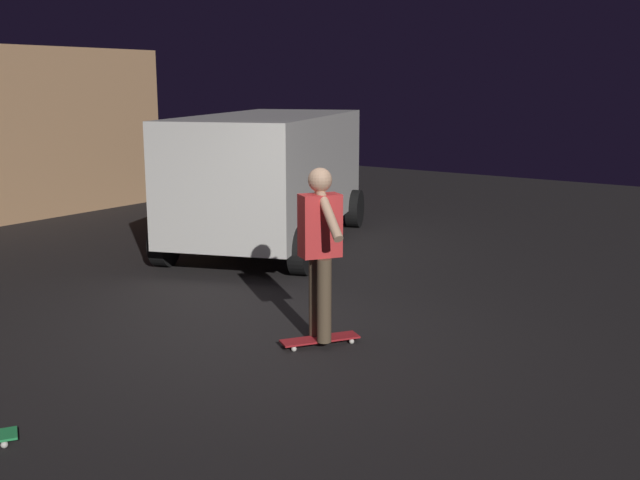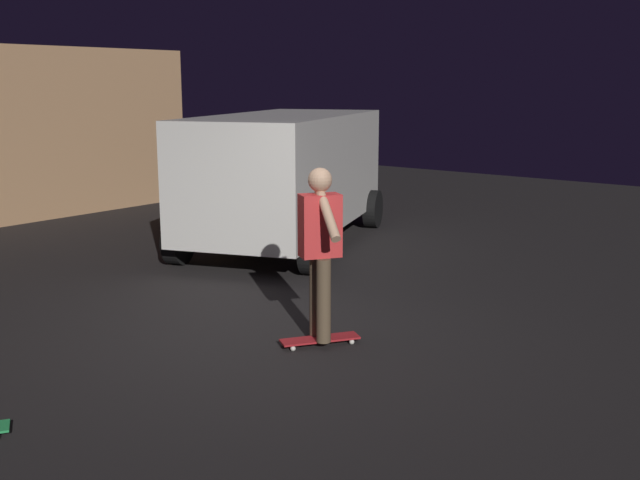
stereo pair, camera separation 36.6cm
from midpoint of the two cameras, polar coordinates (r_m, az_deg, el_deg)
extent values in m
plane|color=black|center=(7.69, -5.45, -7.38)|extent=(28.00, 28.00, 0.00)
cube|color=silver|center=(11.85, -4.67, 5.28)|extent=(4.98, 3.44, 1.70)
cube|color=black|center=(13.98, -1.66, 7.75)|extent=(0.69, 1.65, 0.64)
cylinder|color=black|center=(13.93, -6.15, 2.70)|extent=(0.69, 0.44, 0.66)
cylinder|color=black|center=(13.37, 1.84, 2.39)|extent=(0.69, 0.44, 0.66)
cylinder|color=black|center=(10.77, -12.60, -0.21)|extent=(0.69, 0.44, 0.66)
cylinder|color=black|center=(10.04, -2.45, -0.79)|extent=(0.69, 0.44, 0.66)
cube|color=#AD1E23|center=(7.45, -1.42, -7.47)|extent=(0.76, 0.60, 0.02)
sphere|color=silver|center=(7.64, 0.50, -7.26)|extent=(0.05, 0.05, 0.05)
sphere|color=silver|center=(7.49, 0.98, -7.65)|extent=(0.05, 0.05, 0.05)
sphere|color=silver|center=(7.45, -3.83, -7.79)|extent=(0.05, 0.05, 0.05)
sphere|color=silver|center=(7.30, -3.43, -8.21)|extent=(0.05, 0.05, 0.05)
sphere|color=silver|center=(6.00, -24.36, -13.88)|extent=(0.05, 0.05, 0.05)
sphere|color=silver|center=(6.16, -24.33, -13.22)|extent=(0.05, 0.05, 0.05)
cylinder|color=brown|center=(7.42, -1.72, -4.16)|extent=(0.14, 0.14, 0.82)
cylinder|color=brown|center=(7.22, -1.14, -4.61)|extent=(0.14, 0.14, 0.82)
cube|color=red|center=(7.16, -1.47, 1.09)|extent=(0.44, 0.39, 0.60)
sphere|color=tan|center=(7.09, -1.48, 4.55)|extent=(0.23, 0.23, 0.23)
cylinder|color=tan|center=(7.33, -2.05, 2.54)|extent=(0.37, 0.50, 0.46)
cylinder|color=tan|center=(6.93, -0.86, 1.99)|extent=(0.37, 0.50, 0.46)
camera|label=1|loc=(0.18, -91.46, -0.31)|focal=42.48mm
camera|label=2|loc=(0.18, 88.54, 0.31)|focal=42.48mm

